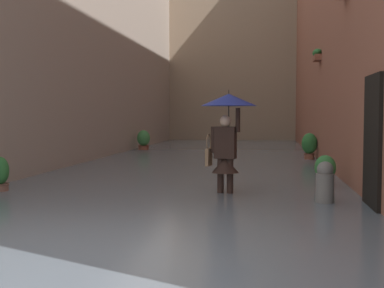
% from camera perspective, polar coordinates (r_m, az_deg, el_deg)
% --- Properties ---
extents(ground_plane, '(60.00, 60.00, 0.00)m').
position_cam_1_polar(ground_plane, '(16.69, 1.89, -2.07)').
color(ground_plane, '#605B56').
extents(flood_water, '(7.85, 29.07, 0.14)m').
position_cam_1_polar(flood_water, '(16.69, 1.89, -1.82)').
color(flood_water, slate).
rests_on(flood_water, ground_plane).
extents(building_facade_right, '(2.04, 27.07, 9.23)m').
position_cam_1_polar(building_facade_right, '(17.92, -12.68, 13.04)').
color(building_facade_right, '#A89989').
rests_on(building_facade_right, ground_plane).
extents(building_facade_far, '(10.65, 1.80, 12.89)m').
position_cam_1_polar(building_facade_far, '(29.42, 4.68, 12.87)').
color(building_facade_far, gray).
rests_on(building_facade_far, ground_plane).
extents(person_wading, '(1.02, 1.02, 2.03)m').
position_cam_1_polar(person_wading, '(9.14, 4.00, 2.29)').
color(person_wading, '#4C4233').
rests_on(person_wading, ground_plane).
extents(potted_plant_mid_left, '(0.43, 0.43, 0.76)m').
position_cam_1_polar(potted_plant_mid_left, '(10.55, 14.90, -3.01)').
color(potted_plant_mid_left, '#9E563D').
rests_on(potted_plant_mid_left, ground_plane).
extents(potted_plant_far_right, '(0.32, 0.32, 0.79)m').
position_cam_1_polar(potted_plant_far_right, '(10.11, -20.95, -3.50)').
color(potted_plant_far_right, brown).
rests_on(potted_plant_far_right, ground_plane).
extents(potted_plant_near_left, '(0.50, 0.50, 0.99)m').
position_cam_1_polar(potted_plant_near_left, '(16.57, 13.20, -0.24)').
color(potted_plant_near_left, brown).
rests_on(potted_plant_near_left, ground_plane).
extents(potted_plant_near_right, '(0.53, 0.53, 0.94)m').
position_cam_1_polar(potted_plant_near_right, '(20.72, -5.53, 0.38)').
color(potted_plant_near_right, brown).
rests_on(potted_plant_near_right, ground_plane).
extents(mooring_bollard, '(0.30, 0.30, 0.82)m').
position_cam_1_polar(mooring_bollard, '(8.49, 14.88, -4.69)').
color(mooring_bollard, slate).
rests_on(mooring_bollard, ground_plane).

